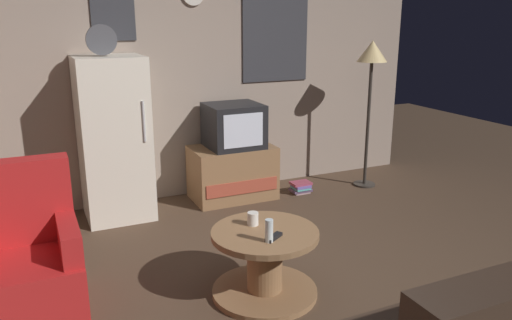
{
  "coord_description": "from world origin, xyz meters",
  "views": [
    {
      "loc": [
        -1.57,
        -2.58,
        1.84
      ],
      "look_at": [
        0.02,
        0.9,
        0.75
      ],
      "focal_mm": 35.69,
      "sensor_mm": 36.0,
      "label": 1
    }
  ],
  "objects_px": {
    "tv_stand": "(232,173)",
    "book_stack": "(301,187)",
    "standing_lamp": "(372,63)",
    "mug_ceramic_white": "(253,219)",
    "coffee_table": "(265,263)",
    "wine_glass": "(269,231)",
    "armchair": "(23,264)",
    "crt_tv": "(234,126)",
    "remote_control": "(274,237)",
    "fridge": "(114,138)"
  },
  "relations": [
    {
      "from": "armchair",
      "to": "tv_stand",
      "type": "bearing_deg",
      "value": 35.61
    },
    {
      "from": "armchair",
      "to": "fridge",
      "type": "bearing_deg",
      "value": 59.91
    },
    {
      "from": "fridge",
      "to": "coffee_table",
      "type": "relative_size",
      "value": 2.46
    },
    {
      "from": "standing_lamp",
      "to": "book_stack",
      "type": "xyz_separation_m",
      "value": [
        -0.78,
        0.07,
        -1.29
      ]
    },
    {
      "from": "fridge",
      "to": "wine_glass",
      "type": "relative_size",
      "value": 11.8
    },
    {
      "from": "standing_lamp",
      "to": "book_stack",
      "type": "relative_size",
      "value": 7.28
    },
    {
      "from": "standing_lamp",
      "to": "mug_ceramic_white",
      "type": "bearing_deg",
      "value": -143.72
    },
    {
      "from": "wine_glass",
      "to": "coffee_table",
      "type": "bearing_deg",
      "value": 73.23
    },
    {
      "from": "standing_lamp",
      "to": "wine_glass",
      "type": "height_order",
      "value": "standing_lamp"
    },
    {
      "from": "coffee_table",
      "to": "book_stack",
      "type": "xyz_separation_m",
      "value": [
        1.24,
        1.7,
        -0.17
      ]
    },
    {
      "from": "remote_control",
      "to": "armchair",
      "type": "bearing_deg",
      "value": 126.42
    },
    {
      "from": "tv_stand",
      "to": "book_stack",
      "type": "distance_m",
      "value": 0.77
    },
    {
      "from": "tv_stand",
      "to": "standing_lamp",
      "type": "height_order",
      "value": "standing_lamp"
    },
    {
      "from": "coffee_table",
      "to": "wine_glass",
      "type": "xyz_separation_m",
      "value": [
        -0.05,
        -0.16,
        0.31
      ]
    },
    {
      "from": "coffee_table",
      "to": "remote_control",
      "type": "xyz_separation_m",
      "value": [
        -0.0,
        -0.13,
        0.24
      ]
    },
    {
      "from": "armchair",
      "to": "book_stack",
      "type": "height_order",
      "value": "armchair"
    },
    {
      "from": "book_stack",
      "to": "armchair",
      "type": "bearing_deg",
      "value": -155.1
    },
    {
      "from": "tv_stand",
      "to": "book_stack",
      "type": "height_order",
      "value": "tv_stand"
    },
    {
      "from": "mug_ceramic_white",
      "to": "remote_control",
      "type": "relative_size",
      "value": 0.6
    },
    {
      "from": "standing_lamp",
      "to": "coffee_table",
      "type": "distance_m",
      "value": 2.83
    },
    {
      "from": "remote_control",
      "to": "crt_tv",
      "type": "bearing_deg",
      "value": 42.61
    },
    {
      "from": "remote_control",
      "to": "tv_stand",
      "type": "bearing_deg",
      "value": 43.13
    },
    {
      "from": "armchair",
      "to": "book_stack",
      "type": "distance_m",
      "value": 3.01
    },
    {
      "from": "mug_ceramic_white",
      "to": "armchair",
      "type": "relative_size",
      "value": 0.09
    },
    {
      "from": "standing_lamp",
      "to": "remote_control",
      "type": "xyz_separation_m",
      "value": [
        -2.03,
        -1.77,
        -0.88
      ]
    },
    {
      "from": "fridge",
      "to": "tv_stand",
      "type": "bearing_deg",
      "value": 0.02
    },
    {
      "from": "tv_stand",
      "to": "coffee_table",
      "type": "bearing_deg",
      "value": -105.6
    },
    {
      "from": "remote_control",
      "to": "armchair",
      "type": "height_order",
      "value": "armchair"
    },
    {
      "from": "standing_lamp",
      "to": "mug_ceramic_white",
      "type": "relative_size",
      "value": 17.67
    },
    {
      "from": "tv_stand",
      "to": "book_stack",
      "type": "relative_size",
      "value": 3.85
    },
    {
      "from": "crt_tv",
      "to": "mug_ceramic_white",
      "type": "height_order",
      "value": "crt_tv"
    },
    {
      "from": "book_stack",
      "to": "standing_lamp",
      "type": "bearing_deg",
      "value": -5.07
    },
    {
      "from": "crt_tv",
      "to": "wine_glass",
      "type": "height_order",
      "value": "crt_tv"
    },
    {
      "from": "wine_glass",
      "to": "mug_ceramic_white",
      "type": "distance_m",
      "value": 0.29
    },
    {
      "from": "fridge",
      "to": "mug_ceramic_white",
      "type": "distance_m",
      "value": 1.87
    },
    {
      "from": "remote_control",
      "to": "armchair",
      "type": "distance_m",
      "value": 1.59
    },
    {
      "from": "fridge",
      "to": "tv_stand",
      "type": "height_order",
      "value": "fridge"
    },
    {
      "from": "crt_tv",
      "to": "wine_glass",
      "type": "bearing_deg",
      "value": -106.21
    },
    {
      "from": "wine_glass",
      "to": "mug_ceramic_white",
      "type": "relative_size",
      "value": 1.67
    },
    {
      "from": "coffee_table",
      "to": "tv_stand",
      "type": "bearing_deg",
      "value": 74.4
    },
    {
      "from": "tv_stand",
      "to": "fridge",
      "type": "bearing_deg",
      "value": -179.98
    },
    {
      "from": "tv_stand",
      "to": "armchair",
      "type": "relative_size",
      "value": 0.87
    },
    {
      "from": "tv_stand",
      "to": "remote_control",
      "type": "bearing_deg",
      "value": -104.65
    },
    {
      "from": "tv_stand",
      "to": "book_stack",
      "type": "bearing_deg",
      "value": -13.29
    },
    {
      "from": "wine_glass",
      "to": "book_stack",
      "type": "relative_size",
      "value": 0.69
    },
    {
      "from": "crt_tv",
      "to": "book_stack",
      "type": "xyz_separation_m",
      "value": [
        0.7,
        -0.17,
        -0.7
      ]
    },
    {
      "from": "coffee_table",
      "to": "mug_ceramic_white",
      "type": "bearing_deg",
      "value": 103.98
    },
    {
      "from": "remote_control",
      "to": "wine_glass",
      "type": "bearing_deg",
      "value": 177.86
    },
    {
      "from": "crt_tv",
      "to": "wine_glass",
      "type": "xyz_separation_m",
      "value": [
        -0.59,
        -2.03,
        -0.23
      ]
    },
    {
      "from": "tv_stand",
      "to": "mug_ceramic_white",
      "type": "xyz_separation_m",
      "value": [
        -0.55,
        -1.75,
        0.24
      ]
    }
  ]
}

